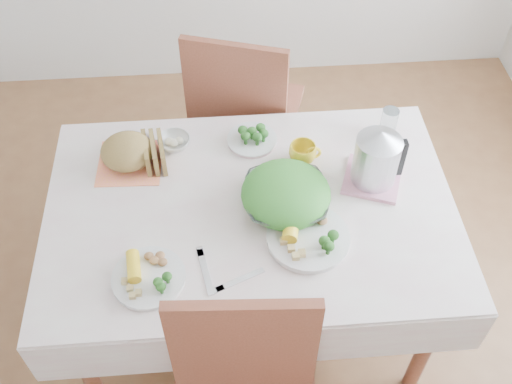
{
  "coord_description": "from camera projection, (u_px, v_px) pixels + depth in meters",
  "views": [
    {
      "loc": [
        -0.09,
        -1.39,
        2.45
      ],
      "look_at": [
        0.02,
        0.02,
        0.82
      ],
      "focal_mm": 42.0,
      "sensor_mm": 36.0,
      "label": 1
    }
  ],
  "objects": [
    {
      "name": "electric_kettle",
      "position": [
        376.0,
        158.0,
        2.18
      ],
      "size": [
        0.22,
        0.22,
        0.23
      ],
      "primitive_type": "cylinder",
      "rotation": [
        0.0,
        0.0,
        -0.36
      ],
      "color": "#B2B5BA",
      "rests_on": "pink_tray"
    },
    {
      "name": "broccoli_plate",
      "position": [
        252.0,
        140.0,
        2.4
      ],
      "size": [
        0.22,
        0.22,
        0.02
      ],
      "primitive_type": "cylinder",
      "rotation": [
        0.0,
        0.0,
        -0.09
      ],
      "color": "beige",
      "rests_on": "tablecloth"
    },
    {
      "name": "floor",
      "position": [
        252.0,
        312.0,
        2.76
      ],
      "size": [
        3.6,
        3.6,
        0.0
      ],
      "primitive_type": "plane",
      "color": "brown",
      "rests_on": "ground"
    },
    {
      "name": "chair_far",
      "position": [
        248.0,
        119.0,
        2.94
      ],
      "size": [
        0.59,
        0.59,
        1.05
      ],
      "primitive_type": "cube",
      "rotation": [
        0.0,
        0.0,
        2.84
      ],
      "color": "brown",
      "rests_on": "floor"
    },
    {
      "name": "napkin",
      "position": [
        130.0,
        163.0,
        2.33
      ],
      "size": [
        0.25,
        0.25,
        0.0
      ],
      "primitive_type": "cube",
      "rotation": [
        0.0,
        0.0,
        -0.04
      ],
      "color": "#FF8357",
      "rests_on": "tablecloth"
    },
    {
      "name": "bread_loaf",
      "position": [
        128.0,
        153.0,
        2.29
      ],
      "size": [
        0.24,
        0.24,
        0.12
      ],
      "primitive_type": "ellipsoid",
      "rotation": [
        0.0,
        0.0,
        -0.24
      ],
      "color": "brown",
      "rests_on": "napkin"
    },
    {
      "name": "dinner_plate_right",
      "position": [
        308.0,
        238.0,
        2.08
      ],
      "size": [
        0.4,
        0.4,
        0.02
      ],
      "primitive_type": "cylinder",
      "rotation": [
        0.0,
        0.0,
        -0.58
      ],
      "color": "white",
      "rests_on": "tablecloth"
    },
    {
      "name": "dinner_plate_left",
      "position": [
        149.0,
        278.0,
        1.97
      ],
      "size": [
        0.29,
        0.29,
        0.02
      ],
      "primitive_type": "cylinder",
      "rotation": [
        0.0,
        0.0,
        -0.22
      ],
      "color": "white",
      "rests_on": "tablecloth"
    },
    {
      "name": "salad_bowl",
      "position": [
        286.0,
        199.0,
        2.16
      ],
      "size": [
        0.31,
        0.31,
        0.07
      ],
      "primitive_type": "imported",
      "rotation": [
        0.0,
        0.0,
        -0.02
      ],
      "color": "white",
      "rests_on": "tablecloth"
    },
    {
      "name": "pink_tray",
      "position": [
        372.0,
        179.0,
        2.27
      ],
      "size": [
        0.26,
        0.26,
        0.02
      ],
      "primitive_type": "cube",
      "rotation": [
        0.0,
        0.0,
        -0.36
      ],
      "color": "pink",
      "rests_on": "tablecloth"
    },
    {
      "name": "fruit_bowl",
      "position": [
        174.0,
        142.0,
        2.38
      ],
      "size": [
        0.14,
        0.14,
        0.04
      ],
      "primitive_type": "imported",
      "rotation": [
        0.0,
        0.0,
        -0.09
      ],
      "color": "white",
      "rests_on": "tablecloth"
    },
    {
      "name": "glass_tumbler",
      "position": [
        389.0,
        122.0,
        2.39
      ],
      "size": [
        0.07,
        0.07,
        0.13
      ],
      "primitive_type": "cylinder",
      "rotation": [
        0.0,
        0.0,
        -0.07
      ],
      "color": "white",
      "rests_on": "tablecloth"
    },
    {
      "name": "knife",
      "position": [
        240.0,
        280.0,
        1.98
      ],
      "size": [
        0.17,
        0.09,
        0.0
      ],
      "primitive_type": "cube",
      "rotation": [
        0.0,
        0.0,
        1.97
      ],
      "color": "silver",
      "rests_on": "tablecloth"
    },
    {
      "name": "tablecloth",
      "position": [
        251.0,
        208.0,
        2.19
      ],
      "size": [
        1.5,
        1.0,
        0.01
      ],
      "primitive_type": "cube",
      "color": "silver",
      "rests_on": "dining_table"
    },
    {
      "name": "dining_table",
      "position": [
        252.0,
        266.0,
        2.48
      ],
      "size": [
        1.4,
        0.9,
        0.75
      ],
      "primitive_type": "cube",
      "color": "brown",
      "rests_on": "floor"
    },
    {
      "name": "yellow_mug",
      "position": [
        303.0,
        153.0,
        2.31
      ],
      "size": [
        0.11,
        0.11,
        0.08
      ],
      "primitive_type": "imported",
      "rotation": [
        0.0,
        0.0,
        -0.05
      ],
      "color": "yellow",
      "rests_on": "tablecloth"
    },
    {
      "name": "fork_left",
      "position": [
        205.0,
        272.0,
        2.0
      ],
      "size": [
        0.06,
        0.19,
        0.0
      ],
      "primitive_type": "cube",
      "rotation": [
        0.0,
        0.0,
        0.19
      ],
      "color": "silver",
      "rests_on": "tablecloth"
    }
  ]
}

